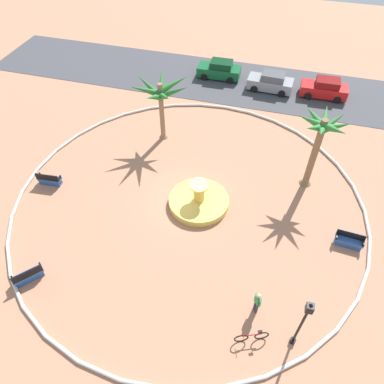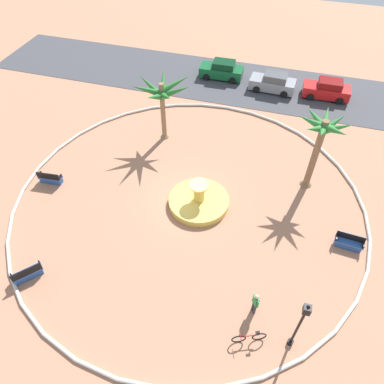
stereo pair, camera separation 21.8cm
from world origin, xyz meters
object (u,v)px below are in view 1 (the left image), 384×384
object	(u,v)px
parked_car_leftmost	(219,70)
parked_car_second	(271,82)
bench_north	(29,276)
lamppost	(303,321)
palm_tree_by_curb	(161,94)
bench_west	(50,180)
bench_east	(349,241)
bicycle_red_frame	(252,337)
palm_tree_near_fountain	(321,134)
fountain	(199,201)
person_cyclist_helmet	(257,302)
parked_car_third	(324,88)

from	to	relation	value
parked_car_leftmost	parked_car_second	size ratio (longest dim) A/B	0.99
parked_car_leftmost	bench_north	bearing A→B (deg)	-102.16
lamppost	palm_tree_by_curb	bearing A→B (deg)	129.64
palm_tree_by_curb	bench_west	distance (m)	9.71
bench_east	bicycle_red_frame	bearing A→B (deg)	-122.90
palm_tree_by_curb	bench_east	size ratio (longest dim) A/B	3.01
palm_tree_near_fountain	parked_car_leftmost	distance (m)	15.63
palm_tree_near_fountain	fountain	bearing A→B (deg)	-149.99
bicycle_red_frame	parked_car_second	world-z (taller)	parked_car_second
parked_car_second	bench_east	bearing A→B (deg)	-67.51
bench_north	parked_car_second	world-z (taller)	parked_car_second
palm_tree_near_fountain	bench_north	xyz separation A→B (m)	(-14.03, -11.61, -3.92)
bench_east	parked_car_leftmost	world-z (taller)	parked_car_leftmost
palm_tree_near_fountain	parked_car_second	size ratio (longest dim) A/B	1.36
palm_tree_by_curb	parked_car_leftmost	world-z (taller)	palm_tree_by_curb
fountain	lamppost	distance (m)	10.16
bench_west	fountain	bearing A→B (deg)	5.33
fountain	palm_tree_near_fountain	distance (m)	8.56
palm_tree_by_curb	palm_tree_near_fountain	bearing A→B (deg)	-11.28
bench_west	bench_north	world-z (taller)	same
person_cyclist_helmet	parked_car_third	bearing A→B (deg)	82.92
palm_tree_by_curb	bench_north	size ratio (longest dim) A/B	3.21
parked_car_second	bench_north	bearing A→B (deg)	-113.70
fountain	lamppost	world-z (taller)	lamppost
fountain	bicycle_red_frame	bearing A→B (deg)	-59.09
fountain	bicycle_red_frame	size ratio (longest dim) A/B	2.43
lamppost	parked_car_leftmost	distance (m)	25.28
bench_east	fountain	bearing A→B (deg)	175.27
parked_car_third	bench_north	bearing A→B (deg)	-122.51
palm_tree_by_curb	bench_north	distance (m)	14.56
bench_north	parked_car_third	bearing A→B (deg)	57.49
bench_north	person_cyclist_helmet	size ratio (longest dim) A/B	0.92
bench_west	bench_north	bearing A→B (deg)	-67.82
fountain	bench_north	size ratio (longest dim) A/B	2.55
fountain	parked_car_second	xyz separation A→B (m)	(2.66, 15.25, 0.50)
lamppost	person_cyclist_helmet	distance (m)	2.67
bench_east	bench_north	distance (m)	18.18
palm_tree_by_curb	bench_east	bearing A→B (deg)	-26.18
bench_north	parked_car_third	world-z (taller)	parked_car_third
bicycle_red_frame	lamppost	bearing A→B (deg)	13.03
parked_car_leftmost	palm_tree_by_curb	bearing A→B (deg)	-101.89
bench_east	bench_north	size ratio (longest dim) A/B	1.07
bench_east	palm_tree_near_fountain	bearing A→B (deg)	120.93
person_cyclist_helmet	parked_car_second	xyz separation A→B (m)	(-2.01, 21.55, -0.15)
bench_east	parked_car_third	xyz separation A→B (m)	(-1.92, 16.22, 0.43)
fountain	bench_west	world-z (taller)	fountain
palm_tree_near_fountain	person_cyclist_helmet	bearing A→B (deg)	-100.63
lamppost	parked_car_second	world-z (taller)	lamppost
bench_east	parked_car_second	xyz separation A→B (m)	(-6.63, 16.02, 0.43)
bench_north	lamppost	xyz separation A→B (m)	(14.12, 0.41, 1.99)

